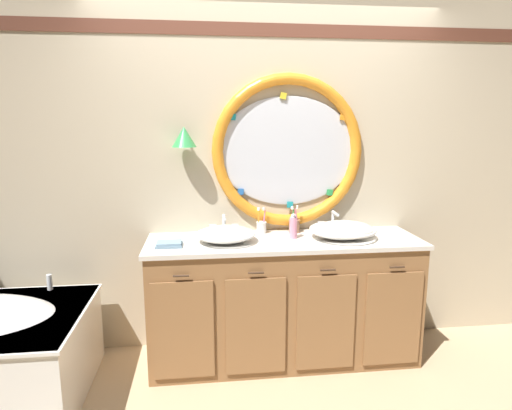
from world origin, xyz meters
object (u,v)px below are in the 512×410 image
at_px(sink_basin_left, 226,234).
at_px(folded_hand_towel, 169,244).
at_px(soap_dispenser, 293,227).
at_px(toothbrush_holder_right, 294,225).
at_px(sink_basin_right, 342,230).
at_px(toothbrush_holder_left, 261,226).

relative_size(sink_basin_left, folded_hand_towel, 2.37).
bearing_deg(soap_dispenser, toothbrush_holder_right, 75.73).
xyz_separation_m(sink_basin_left, sink_basin_right, (0.82, -0.00, 0.01)).
height_order(toothbrush_holder_right, folded_hand_towel, toothbrush_holder_right).
xyz_separation_m(sink_basin_right, folded_hand_towel, (-1.19, -0.06, -0.05)).
bearing_deg(sink_basin_right, toothbrush_holder_right, 146.28).
bearing_deg(folded_hand_towel, sink_basin_right, 2.76).
relative_size(sink_basin_left, toothbrush_holder_left, 2.09).
xyz_separation_m(sink_basin_left, toothbrush_holder_left, (0.27, 0.21, -0.00)).
height_order(sink_basin_right, folded_hand_towel, sink_basin_right).
xyz_separation_m(sink_basin_left, soap_dispenser, (0.48, 0.05, 0.02)).
relative_size(soap_dispenser, folded_hand_towel, 1.04).
xyz_separation_m(sink_basin_left, folded_hand_towel, (-0.37, -0.06, -0.04)).
distance_m(sink_basin_left, toothbrush_holder_left, 0.34).
height_order(soap_dispenser, folded_hand_towel, soap_dispenser).
relative_size(toothbrush_holder_left, folded_hand_towel, 1.13).
height_order(sink_basin_right, toothbrush_holder_right, toothbrush_holder_right).
relative_size(sink_basin_right, toothbrush_holder_left, 2.38).
height_order(sink_basin_right, toothbrush_holder_left, toothbrush_holder_left).
relative_size(sink_basin_left, sink_basin_right, 0.88).
bearing_deg(sink_basin_right, toothbrush_holder_left, 158.96).
distance_m(sink_basin_left, folded_hand_towel, 0.38).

